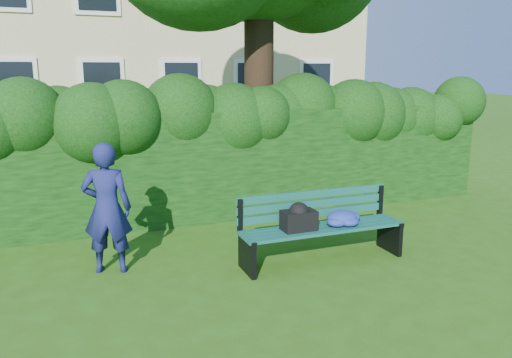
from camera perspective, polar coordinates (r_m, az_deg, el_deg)
name	(u,v)px	position (r m, az deg, el deg)	size (l,w,h in m)	color
ground	(273,257)	(6.76, 1.90, -8.92)	(80.00, 80.00, 0.00)	#2D5010
hedge	(221,163)	(8.50, -3.99, 1.82)	(10.00, 1.00, 1.80)	black
park_bench	(321,223)	(6.55, 7.47, -5.02)	(2.19, 0.58, 0.89)	#0D4538
man_reading	(107,208)	(6.32, -16.67, -3.22)	(0.59, 0.39, 1.62)	navy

